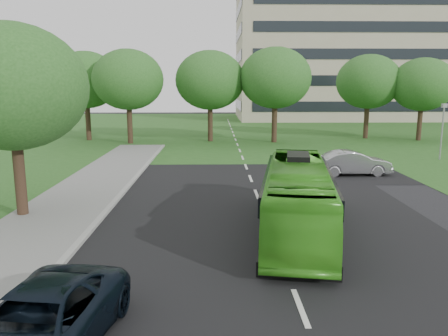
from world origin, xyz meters
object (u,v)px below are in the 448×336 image
Objects in this scene: bus at (297,198)px; sedan at (353,163)px; tree_park_a at (128,80)px; tree_side_near at (12,87)px; tree_park_d at (369,82)px; suv at (37,326)px; office_building at (353,46)px; tree_park_b at (210,80)px; tree_park_e at (423,85)px; tree_park_f at (86,80)px; camera_pole at (443,124)px; tree_park_c at (275,78)px.

bus is 12.48m from sedan.
tree_side_near is at bearing -89.86° from tree_park_a.
sedan is (17.25, 8.89, -4.80)m from tree_side_near.
tree_park_d reaches higher than suv.
office_building reaches higher than tree_park_b.
tree_park_e is 40.18m from tree_side_near.
bus is (16.57, -30.05, -4.89)m from tree_park_f.
sedan is (17.31, -16.10, -5.47)m from tree_park_a.
office_building reaches higher than bus.
tree_park_f is (-29.89, -0.99, 0.17)m from tree_park_d.
suv is (-20.19, -39.02, -5.36)m from tree_park_d.
sedan is at bearing -42.91° from tree_park_a.
tree_park_b is 21.85m from camera_pole.
sedan is at bearing -125.10° from tree_park_e.
tree_park_e reaches higher than suv.
tree_park_a is 28.16m from camera_pole.
bus is at bearing -126.26° from camera_pole.
office_building reaches higher than sedan.
tree_park_e is 1.80× the size of sedan.
tree_park_c is at bearing 82.75° from suv.
tree_park_a is at bearing -171.28° from tree_park_d.
tree_park_e is 1.04× the size of tree_side_near.
tree_side_near is at bearing -130.84° from tree_park_d.
tree_park_b reaches higher than tree_park_d.
tree_park_f is 39.63m from suv.
tree_park_e is at bearing 76.03° from camera_pole.
tree_park_e is at bearing 67.46° from bus.
office_building reaches higher than tree_park_d.
bus is at bearing -95.80° from tree_park_c.
tree_park_c is 1.11× the size of tree_park_e.
tree_park_d is (-7.64, -30.94, -6.40)m from office_building.
tree_park_e is 34.88m from tree_park_f.
camera_pole is (11.48, -10.96, -3.63)m from tree_park_c.
camera_pole is at bearing -58.92° from sedan.
tree_side_near is at bearing -119.40° from tree_park_c.
tree_park_f reaches higher than bus.
tree_park_a is 1.02× the size of tree_park_d.
camera_pole is at bearing -23.13° from tree_park_f.
tree_side_near is at bearing 122.75° from suv.
tree_park_e is 34.63m from bus.
tree_park_a is 2.13× the size of camera_pole.
tree_park_c is 1.78× the size of suv.
tree_park_f is (-34.86, 0.97, 0.47)m from tree_park_e.
tree_side_near is at bearing -106.59° from tree_park_b.
sedan is 10.58m from camera_pole.
tree_park_f reaches higher than tree_park_e.
tree_park_c reaches higher than camera_pole.
tree_park_d is 22.00m from sedan.
tree_park_b is at bearing 171.56° from tree_park_c.
tree_park_b is at bearing 11.17° from tree_park_a.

